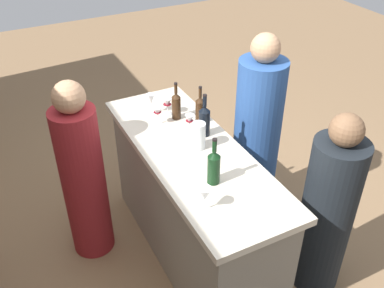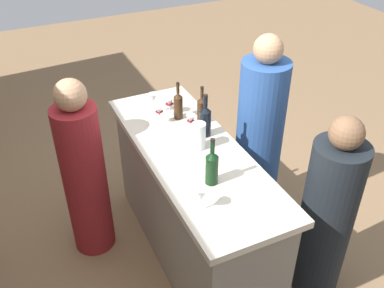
% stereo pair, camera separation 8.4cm
% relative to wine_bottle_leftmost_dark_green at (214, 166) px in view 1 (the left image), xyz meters
% --- Properties ---
extents(ground_plane, '(12.00, 12.00, 0.00)m').
position_rel_wine_bottle_leftmost_dark_green_xyz_m(ground_plane, '(0.36, -0.04, -1.12)').
color(ground_plane, '#846647').
extents(bar_counter, '(1.82, 0.65, 1.00)m').
position_rel_wine_bottle_leftmost_dark_green_xyz_m(bar_counter, '(0.36, -0.04, -0.62)').
color(bar_counter, gray).
rests_on(bar_counter, ground).
extents(wine_bottle_leftmost_dark_green, '(0.08, 0.08, 0.32)m').
position_rel_wine_bottle_leftmost_dark_green_xyz_m(wine_bottle_leftmost_dark_green, '(0.00, 0.00, 0.00)').
color(wine_bottle_leftmost_dark_green, black).
rests_on(wine_bottle_leftmost_dark_green, bar_counter).
extents(wine_bottle_second_left_near_black, '(0.08, 0.08, 0.32)m').
position_rel_wine_bottle_leftmost_dark_green_xyz_m(wine_bottle_second_left_near_black, '(0.50, -0.20, 0.00)').
color(wine_bottle_second_left_near_black, black).
rests_on(wine_bottle_second_left_near_black, bar_counter).
extents(wine_bottle_center_amber_brown, '(0.07, 0.07, 0.29)m').
position_rel_wine_bottle_leftmost_dark_green_xyz_m(wine_bottle_center_amber_brown, '(0.67, -0.26, -0.01)').
color(wine_bottle_center_amber_brown, '#331E0F').
rests_on(wine_bottle_center_amber_brown, bar_counter).
extents(wine_bottle_second_right_amber_brown, '(0.07, 0.07, 0.30)m').
position_rel_wine_bottle_leftmost_dark_green_xyz_m(wine_bottle_second_right_amber_brown, '(0.80, -0.13, -0.01)').
color(wine_bottle_second_right_amber_brown, '#331E0F').
rests_on(wine_bottle_second_right_amber_brown, bar_counter).
extents(wine_glass_near_left, '(0.07, 0.07, 0.13)m').
position_rel_wine_bottle_leftmost_dark_green_xyz_m(wine_glass_near_left, '(0.59, -0.13, -0.03)').
color(wine_glass_near_left, white).
rests_on(wine_glass_near_left, bar_counter).
extents(wine_glass_near_center, '(0.08, 0.08, 0.14)m').
position_rel_wine_bottle_leftmost_dark_green_xyz_m(wine_glass_near_center, '(0.88, -0.09, -0.03)').
color(wine_glass_near_center, white).
rests_on(wine_glass_near_center, bar_counter).
extents(wine_glass_near_right, '(0.06, 0.06, 0.17)m').
position_rel_wine_bottle_leftmost_dark_green_xyz_m(wine_glass_near_right, '(0.95, 0.02, -0.00)').
color(wine_glass_near_right, white).
rests_on(wine_glass_near_right, bar_counter).
extents(wine_glass_far_left, '(0.07, 0.07, 0.14)m').
position_rel_wine_bottle_leftmost_dark_green_xyz_m(wine_glass_far_left, '(0.78, 0.03, -0.02)').
color(wine_glass_far_left, white).
rests_on(wine_glass_far_left, bar_counter).
extents(wine_glass_far_center, '(0.08, 0.08, 0.16)m').
position_rel_wine_bottle_leftmost_dark_green_xyz_m(wine_glass_far_center, '(-0.19, 0.17, -0.01)').
color(wine_glass_far_center, white).
rests_on(wine_glass_far_center, bar_counter).
extents(water_pitcher, '(0.09, 0.09, 0.19)m').
position_rel_wine_bottle_leftmost_dark_green_xyz_m(water_pitcher, '(0.37, -0.09, -0.03)').
color(water_pitcher, silver).
rests_on(water_pitcher, bar_counter).
extents(person_left_guest, '(0.47, 0.47, 1.43)m').
position_rel_wine_bottle_leftmost_dark_green_xyz_m(person_left_guest, '(-0.28, -0.74, -0.47)').
color(person_left_guest, black).
rests_on(person_left_guest, ground).
extents(person_center_guest, '(0.42, 0.42, 1.64)m').
position_rel_wine_bottle_leftmost_dark_green_xyz_m(person_center_guest, '(0.57, -0.73, -0.36)').
color(person_center_guest, '#284C8C').
rests_on(person_center_guest, ground).
extents(person_server_behind, '(0.37, 0.37, 1.48)m').
position_rel_wine_bottle_leftmost_dark_green_xyz_m(person_server_behind, '(0.79, 0.64, -0.43)').
color(person_server_behind, maroon).
rests_on(person_server_behind, ground).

